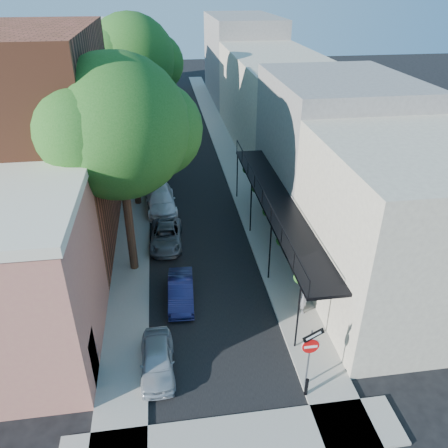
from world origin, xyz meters
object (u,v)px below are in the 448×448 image
object	(u,v)px
oak_far	(137,60)
sign_post	(310,348)
parked_car_a	(157,359)
parked_car_b	(181,291)
parked_car_d	(161,200)
parked_car_c	(166,236)
oak_mid	(134,104)
pedestrian	(303,297)
bollard	(306,387)
oak_near	(127,128)
parked_car_f	(154,148)
parked_car_e	(157,174)

from	to	relation	value
oak_far	sign_post	bearing A→B (deg)	-76.09
parked_car_a	sign_post	bearing A→B (deg)	-16.36
parked_car_a	parked_car_b	xyz separation A→B (m)	(1.20, 4.29, 0.00)
parked_car_d	parked_car_c	bearing A→B (deg)	-90.94
parked_car_c	oak_mid	bearing A→B (deg)	107.03
oak_mid	oak_far	bearing A→B (deg)	89.59
sign_post	pedestrian	world-z (taller)	sign_post
bollard	parked_car_d	size ratio (longest dim) A/B	0.17
oak_near	parked_car_f	distance (m)	19.02
parked_car_d	parked_car_f	xyz separation A→B (m)	(-0.39, 10.75, -0.07)
parked_car_f	parked_car_d	bearing A→B (deg)	-90.90
bollard	parked_car_c	xyz separation A→B (m)	(-4.97, 11.85, 0.04)
parked_car_a	oak_mid	bearing A→B (deg)	92.73
oak_far	parked_car_d	world-z (taller)	oak_far
parked_car_f	oak_mid	bearing A→B (deg)	-97.86
pedestrian	oak_far	bearing A→B (deg)	8.89
parked_car_b	sign_post	bearing A→B (deg)	-49.80
sign_post	parked_car_a	xyz separation A→B (m)	(-5.76, 1.66, -1.46)
oak_far	parked_car_e	distance (m)	9.48
parked_car_b	parked_car_c	xyz separation A→B (m)	(-0.57, 5.43, -0.02)
oak_mid	parked_car_b	distance (m)	13.19
parked_car_e	parked_car_f	bearing A→B (deg)	91.27
oak_far	parked_car_c	size ratio (longest dim) A/B	2.95
oak_mid	parked_car_e	xyz separation A→B (m)	(1.03, 3.47, -6.41)
parked_car_d	parked_car_e	distance (m)	4.62
parked_car_b	parked_car_e	bearing A→B (deg)	96.55
sign_post	oak_mid	distance (m)	19.14
bollard	parked_car_d	bearing A→B (deg)	107.44
parked_car_b	parked_car_d	distance (m)	10.19
parked_car_f	pedestrian	size ratio (longest dim) A/B	2.22
bollard	oak_far	bearing A→B (deg)	103.35
parked_car_a	parked_car_b	bearing A→B (deg)	74.09
oak_near	parked_car_b	bearing A→B (deg)	-59.50
sign_post	parked_car_a	world-z (taller)	sign_post
sign_post	oak_near	size ratio (longest dim) A/B	0.26
parked_car_f	parked_car_e	bearing A→B (deg)	-90.99
sign_post	parked_car_e	distance (m)	21.50
pedestrian	sign_post	bearing A→B (deg)	155.18
oak_mid	parked_car_d	distance (m)	6.57
oak_far	bollard	bearing A→B (deg)	-76.65
oak_mid	parked_car_a	size ratio (longest dim) A/B	3.01
oak_mid	parked_car_d	size ratio (longest dim) A/B	2.12
oak_near	parked_car_a	size ratio (longest dim) A/B	3.37
oak_near	pedestrian	size ratio (longest dim) A/B	6.67
bollard	parked_car_b	bearing A→B (deg)	124.42
oak_far	parked_car_d	xyz separation A→B (m)	(1.15, -10.19, -7.56)
sign_post	parked_car_f	bearing A→B (deg)	102.10
bollard	parked_car_e	xyz separation A→B (m)	(-5.39, 21.20, 0.13)
bollard	parked_car_e	bearing A→B (deg)	104.26
oak_far	pedestrian	bearing A→B (deg)	-71.01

